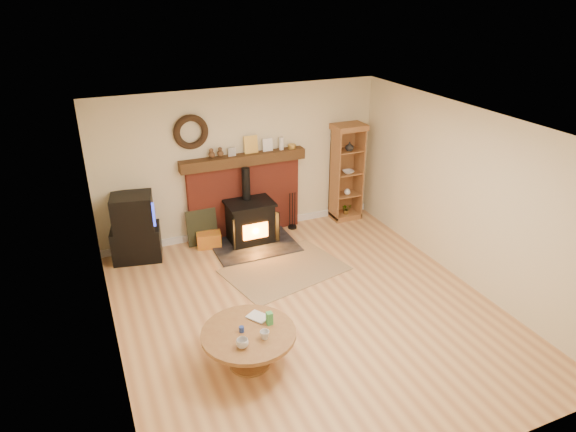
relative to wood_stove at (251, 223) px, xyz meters
name	(u,v)px	position (x,y,z in m)	size (l,w,h in m)	color
ground	(309,312)	(0.04, -2.27, -0.36)	(5.50, 5.50, 0.00)	#B97D4D
room_shell	(307,194)	(0.02, -2.18, 1.35)	(5.02, 5.52, 2.61)	beige
chimney_breast	(244,191)	(0.04, 0.39, 0.44)	(2.20, 0.22, 1.78)	maroon
wood_stove	(251,223)	(0.00, 0.00, 0.00)	(1.40, 1.00, 1.31)	black
area_rug	(285,270)	(0.16, -1.11, -0.36)	(1.79, 1.23, 0.01)	brown
tv_unit	(135,229)	(-1.89, 0.19, 0.17)	(0.85, 0.66, 1.11)	black
curio_cabinet	(346,172)	(2.00, 0.28, 0.55)	(0.59, 0.42, 1.83)	brown
firelog_box	(209,240)	(-0.72, 0.13, -0.24)	(0.41, 0.25, 0.25)	yellow
leaning_painting	(202,227)	(-0.79, 0.28, -0.05)	(0.52, 0.03, 0.63)	black
fire_tools	(292,221)	(0.88, 0.23, -0.23)	(0.16, 0.16, 0.70)	black
coffee_table	(249,338)	(-1.07, -2.96, 0.02)	(1.11, 1.11, 0.63)	brown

